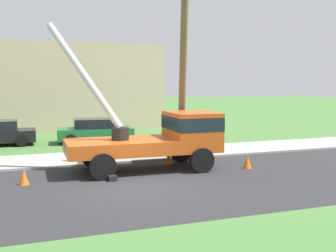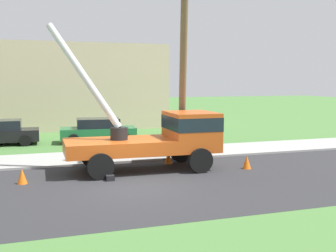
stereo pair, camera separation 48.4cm
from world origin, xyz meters
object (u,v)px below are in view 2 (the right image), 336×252
at_px(traffic_cone_ahead, 247,162).
at_px(traffic_cone_behind, 22,176).
at_px(utility_truck, 162,135).
at_px(leaning_utility_pole, 183,61).
at_px(traffic_cone_curbside, 168,157).
at_px(parked_sedan_green, 98,130).

xyz_separation_m(traffic_cone_ahead, traffic_cone_behind, (-8.87, 0.26, 0.00)).
distance_m(utility_truck, leaning_utility_pole, 3.65).
xyz_separation_m(traffic_cone_behind, traffic_cone_curbside, (6.12, 1.83, 0.00)).
bearing_deg(traffic_cone_curbside, utility_truck, -123.43).
distance_m(traffic_cone_ahead, traffic_cone_behind, 8.88).
bearing_deg(traffic_cone_behind, traffic_cone_curbside, 16.61).
bearing_deg(parked_sedan_green, traffic_cone_ahead, -64.00).
relative_size(traffic_cone_ahead, traffic_cone_behind, 1.00).
bearing_deg(traffic_cone_curbside, parked_sedan_green, 104.33).
height_order(utility_truck, traffic_cone_behind, utility_truck).
distance_m(leaning_utility_pole, traffic_cone_ahead, 5.26).
height_order(traffic_cone_curbside, parked_sedan_green, parked_sedan_green).
bearing_deg(utility_truck, parked_sedan_green, 98.76).
bearing_deg(traffic_cone_curbside, traffic_cone_ahead, -37.15).
xyz_separation_m(leaning_utility_pole, traffic_cone_ahead, (1.97, -2.36, -4.27)).
relative_size(traffic_cone_ahead, traffic_cone_curbside, 1.00).
bearing_deg(parked_sedan_green, traffic_cone_curbside, -75.67).
relative_size(leaning_utility_pole, traffic_cone_behind, 15.81).
xyz_separation_m(traffic_cone_ahead, parked_sedan_green, (-4.66, 9.56, 0.43)).
xyz_separation_m(traffic_cone_behind, parked_sedan_green, (4.21, 9.30, 0.43)).
bearing_deg(parked_sedan_green, utility_truck, -81.24).
relative_size(leaning_utility_pole, traffic_cone_ahead, 15.81).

